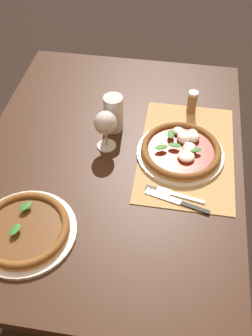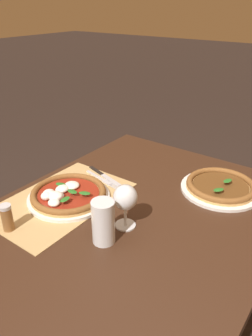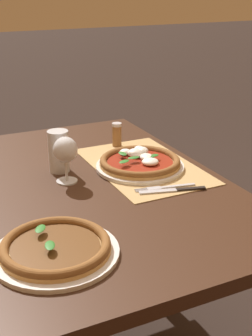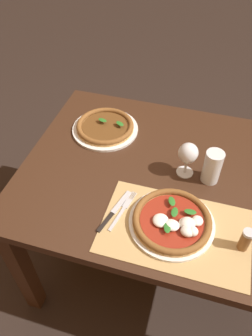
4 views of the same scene
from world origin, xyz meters
TOP-DOWN VIEW (x-y plane):
  - ground_plane at (0.00, 0.00)m, footprint 24.00×24.00m
  - dining_table at (0.00, 0.00)m, footprint 1.27×0.94m
  - paper_placemat at (0.06, -0.27)m, footprint 0.53×0.33m
  - pizza_near at (0.04, -0.25)m, footprint 0.31×0.31m
  - pizza_far at (-0.36, 0.19)m, footprint 0.31×0.31m
  - wine_glass at (0.04, 0.02)m, footprint 0.08×0.08m
  - pint_glass at (0.14, 0.01)m, footprint 0.07×0.07m
  - fork at (-0.15, -0.24)m, footprint 0.06×0.20m
  - knife at (-0.18, -0.25)m, footprint 0.07×0.21m
  - pepper_shaker at (0.29, -0.27)m, footprint 0.04×0.04m

SIDE VIEW (x-z plane):
  - ground_plane at x=0.00m, z-range 0.00..0.00m
  - dining_table at x=0.00m, z-range 0.27..1.01m
  - paper_placemat at x=0.06m, z-range 0.74..0.74m
  - fork at x=-0.15m, z-range 0.74..0.75m
  - knife at x=-0.18m, z-range 0.74..0.75m
  - pizza_far at x=-0.36m, z-range 0.74..0.78m
  - pizza_near at x=0.04m, z-range 0.74..0.79m
  - pepper_shaker at x=0.29m, z-range 0.74..0.84m
  - pint_glass at x=0.14m, z-range 0.74..0.88m
  - wine_glass at x=0.04m, z-range 0.77..0.92m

